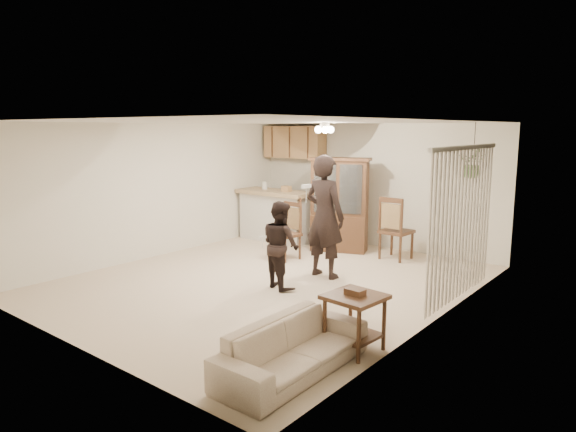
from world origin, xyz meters
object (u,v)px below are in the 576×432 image
Objects in this scene: child at (281,244)px; chair_hutch_left at (290,233)px; chair_hutch_right at (396,241)px; side_table at (354,322)px; adult at (325,222)px; chair_bar at (285,244)px; sofa at (293,337)px; china_hutch at (340,205)px.

child reaches higher than chair_hutch_left.
side_table is at bearing 114.06° from chair_hutch_right.
adult is 2.91m from side_table.
chair_hutch_left is at bearing 128.61° from chair_bar.
adult is at bearing -15.62° from chair_bar.
child is (-1.86, 2.06, 0.31)m from sofa.
sofa is 1.39× the size of child.
child is at bearing -4.12° from chair_hutch_left.
china_hutch reaches higher than adult.
chair_hutch_left is (-3.64, 3.47, -0.03)m from side_table.
chair_bar is (-3.08, 2.60, -0.03)m from side_table.
child is 2.76m from chair_hutch_right.
chair_hutch_right is at bearing -82.81° from child.
chair_hutch_right reaches higher than side_table.
sofa is at bearing 122.79° from adult.
sofa is 5.28m from china_hutch.
sofa is 5.50m from chair_hutch_left.
chair_hutch_left is at bearing 38.61° from sofa.
chair_hutch_left is at bearing 178.37° from china_hutch.
sofa is at bearing -44.50° from chair_bar.
chair_hutch_right is at bearing -15.71° from china_hutch.
adult is at bearing 80.73° from chair_hutch_right.
child is 1.30× the size of chair_hutch_left.
sofa reaches higher than side_table.
chair_bar is at bearing 39.90° from sofa.
china_hutch is at bearing -61.30° from adult.
adult is at bearing 13.56° from chair_hutch_left.
chair_hutch_right is at bearing 45.01° from chair_bar.
china_hutch reaches higher than chair_bar.
side_table is (2.06, -1.24, -0.35)m from child.
chair_hutch_left is (-1.76, 1.32, -0.61)m from adult.
side_table is at bearing 6.95° from chair_hutch_left.
child reaches higher than chair_bar.
chair_hutch_left is (-0.97, -0.34, -0.62)m from china_hutch.
adult is at bearing -81.88° from child.
sofa is 1.60× the size of chair_hutch_right.
china_hutch is (-0.61, 2.57, 0.23)m from child.
side_table is (0.20, 0.83, -0.04)m from sofa.
sofa is 2.68× the size of side_table.
chair_bar is 2.06m from chair_hutch_right.
child is at bearing -97.53° from china_hutch.
chair_bar is (-1.02, 1.37, -0.38)m from child.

